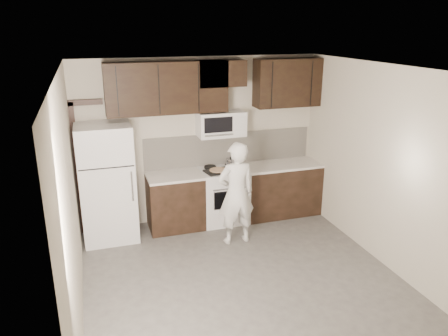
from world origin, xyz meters
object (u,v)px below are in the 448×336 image
microwave (221,124)px  stove (223,195)px  person (236,193)px  refrigerator (107,183)px

microwave → stove: bearing=-89.9°
microwave → person: size_ratio=0.48×
microwave → refrigerator: size_ratio=0.42×
refrigerator → person: 1.95m
stove → microwave: size_ratio=1.24×
stove → microwave: 1.20m
stove → microwave: bearing=90.1°
microwave → person: 1.24m
refrigerator → microwave: bearing=5.1°
stove → microwave: (-0.00, 0.12, 1.19)m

